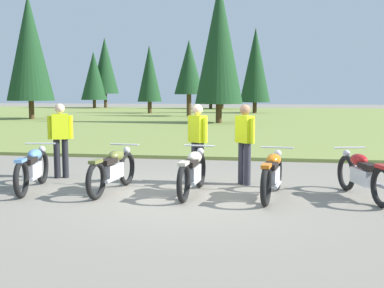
{
  "coord_description": "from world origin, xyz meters",
  "views": [
    {
      "loc": [
        1.52,
        -8.66,
        1.91
      ],
      "look_at": [
        0.0,
        0.6,
        0.9
      ],
      "focal_mm": 44.72,
      "sensor_mm": 36.0,
      "label": 1
    }
  ],
  "objects_px": {
    "motorcycle_cream": "(193,171)",
    "rider_checking_bike": "(60,136)",
    "motorcycle_orange": "(272,174)",
    "rider_near_row_end": "(245,139)",
    "motorcycle_olive": "(113,169)",
    "rider_with_back_turned": "(198,139)",
    "motorcycle_sky_blue": "(33,168)",
    "motorcycle_red": "(363,174)"
  },
  "relations": [
    {
      "from": "motorcycle_sky_blue",
      "to": "motorcycle_olive",
      "type": "distance_m",
      "value": 1.61
    },
    {
      "from": "motorcycle_sky_blue",
      "to": "rider_with_back_turned",
      "type": "relative_size",
      "value": 1.24
    },
    {
      "from": "rider_with_back_turned",
      "to": "motorcycle_cream",
      "type": "bearing_deg",
      "value": -86.16
    },
    {
      "from": "rider_near_row_end",
      "to": "motorcycle_cream",
      "type": "bearing_deg",
      "value": -129.47
    },
    {
      "from": "motorcycle_sky_blue",
      "to": "motorcycle_red",
      "type": "height_order",
      "value": "same"
    },
    {
      "from": "motorcycle_orange",
      "to": "motorcycle_olive",
      "type": "bearing_deg",
      "value": 179.34
    },
    {
      "from": "motorcycle_red",
      "to": "rider_near_row_end",
      "type": "height_order",
      "value": "rider_near_row_end"
    },
    {
      "from": "rider_near_row_end",
      "to": "motorcycle_olive",
      "type": "bearing_deg",
      "value": -155.42
    },
    {
      "from": "motorcycle_cream",
      "to": "motorcycle_orange",
      "type": "xyz_separation_m",
      "value": [
        1.48,
        -0.06,
        0.0
      ]
    },
    {
      "from": "rider_near_row_end",
      "to": "motorcycle_red",
      "type": "bearing_deg",
      "value": -23.35
    },
    {
      "from": "motorcycle_red",
      "to": "rider_with_back_turned",
      "type": "relative_size",
      "value": 1.23
    },
    {
      "from": "motorcycle_cream",
      "to": "motorcycle_olive",
      "type": "bearing_deg",
      "value": -179.02
    },
    {
      "from": "motorcycle_cream",
      "to": "rider_with_back_turned",
      "type": "height_order",
      "value": "rider_with_back_turned"
    },
    {
      "from": "motorcycle_sky_blue",
      "to": "rider_near_row_end",
      "type": "bearing_deg",
      "value": 16.87
    },
    {
      "from": "motorcycle_sky_blue",
      "to": "motorcycle_olive",
      "type": "height_order",
      "value": "same"
    },
    {
      "from": "motorcycle_cream",
      "to": "motorcycle_sky_blue",
      "type": "bearing_deg",
      "value": -177.62
    },
    {
      "from": "motorcycle_cream",
      "to": "motorcycle_red",
      "type": "distance_m",
      "value": 3.1
    },
    {
      "from": "motorcycle_orange",
      "to": "rider_checking_bike",
      "type": "distance_m",
      "value": 4.87
    },
    {
      "from": "motorcycle_sky_blue",
      "to": "rider_near_row_end",
      "type": "relative_size",
      "value": 1.24
    },
    {
      "from": "motorcycle_olive",
      "to": "motorcycle_cream",
      "type": "xyz_separation_m",
      "value": [
        1.56,
        0.03,
        0.0
      ]
    },
    {
      "from": "motorcycle_orange",
      "to": "rider_near_row_end",
      "type": "xyz_separation_m",
      "value": [
        -0.57,
        1.16,
        0.51
      ]
    },
    {
      "from": "motorcycle_cream",
      "to": "motorcycle_orange",
      "type": "height_order",
      "value": "same"
    },
    {
      "from": "motorcycle_orange",
      "to": "rider_near_row_end",
      "type": "height_order",
      "value": "rider_near_row_end"
    },
    {
      "from": "motorcycle_red",
      "to": "rider_checking_bike",
      "type": "xyz_separation_m",
      "value": [
        -6.29,
        1.07,
        0.51
      ]
    },
    {
      "from": "motorcycle_sky_blue",
      "to": "rider_with_back_turned",
      "type": "height_order",
      "value": "rider_with_back_turned"
    },
    {
      "from": "motorcycle_sky_blue",
      "to": "motorcycle_orange",
      "type": "height_order",
      "value": "same"
    },
    {
      "from": "motorcycle_orange",
      "to": "rider_near_row_end",
      "type": "distance_m",
      "value": 1.39
    },
    {
      "from": "motorcycle_cream",
      "to": "rider_checking_bike",
      "type": "xyz_separation_m",
      "value": [
        -3.19,
        1.23,
        0.51
      ]
    },
    {
      "from": "rider_checking_bike",
      "to": "motorcycle_sky_blue",
      "type": "bearing_deg",
      "value": -88.67
    },
    {
      "from": "motorcycle_cream",
      "to": "rider_near_row_end",
      "type": "bearing_deg",
      "value": 50.53
    },
    {
      "from": "motorcycle_orange",
      "to": "rider_near_row_end",
      "type": "bearing_deg",
      "value": 116.09
    },
    {
      "from": "motorcycle_orange",
      "to": "rider_with_back_turned",
      "type": "height_order",
      "value": "rider_with_back_turned"
    },
    {
      "from": "motorcycle_orange",
      "to": "motorcycle_red",
      "type": "bearing_deg",
      "value": 7.79
    },
    {
      "from": "motorcycle_sky_blue",
      "to": "rider_near_row_end",
      "type": "distance_m",
      "value": 4.28
    },
    {
      "from": "motorcycle_olive",
      "to": "rider_near_row_end",
      "type": "height_order",
      "value": "rider_near_row_end"
    },
    {
      "from": "rider_near_row_end",
      "to": "rider_with_back_turned",
      "type": "distance_m",
      "value": 0.98
    },
    {
      "from": "rider_with_back_turned",
      "to": "rider_near_row_end",
      "type": "bearing_deg",
      "value": 3.25
    },
    {
      "from": "motorcycle_olive",
      "to": "motorcycle_sky_blue",
      "type": "bearing_deg",
      "value": -176.26
    },
    {
      "from": "motorcycle_olive",
      "to": "motorcycle_red",
      "type": "relative_size",
      "value": 1.02
    },
    {
      "from": "motorcycle_sky_blue",
      "to": "rider_checking_bike",
      "type": "distance_m",
      "value": 1.46
    },
    {
      "from": "rider_with_back_turned",
      "to": "rider_checking_bike",
      "type": "bearing_deg",
      "value": 176.6
    },
    {
      "from": "motorcycle_olive",
      "to": "rider_checking_bike",
      "type": "height_order",
      "value": "rider_checking_bike"
    }
  ]
}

